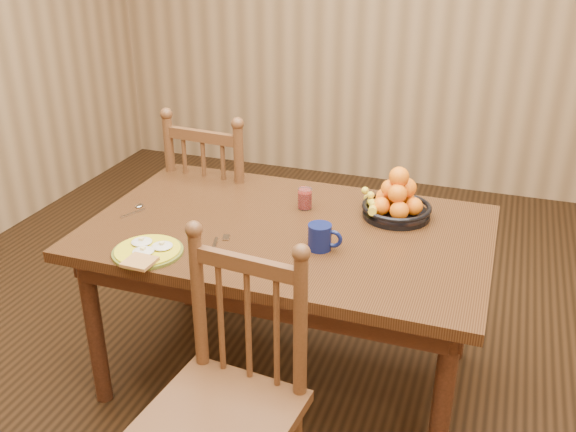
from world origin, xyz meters
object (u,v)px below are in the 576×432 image
(dining_table, at_px, (288,246))
(breakfast_plate, at_px, (147,251))
(coffee_mug, at_px, (321,237))
(chair_far, at_px, (223,210))
(chair_near, at_px, (227,403))
(fruit_bowl, at_px, (396,201))

(dining_table, bearing_deg, breakfast_plate, -137.38)
(coffee_mug, bearing_deg, breakfast_plate, -157.14)
(chair_far, relative_size, coffee_mug, 7.76)
(chair_far, bearing_deg, coffee_mug, 141.58)
(breakfast_plate, relative_size, coffee_mug, 2.17)
(breakfast_plate, bearing_deg, chair_near, -37.70)
(chair_near, bearing_deg, chair_far, 120.57)
(dining_table, distance_m, breakfast_plate, 0.58)
(chair_near, bearing_deg, fruit_bowl, 77.32)
(coffee_mug, bearing_deg, fruit_bowl, 61.13)
(breakfast_plate, bearing_deg, coffee_mug, 22.86)
(chair_far, distance_m, breakfast_plate, 0.99)
(dining_table, bearing_deg, chair_far, 134.91)
(breakfast_plate, distance_m, coffee_mug, 0.65)
(chair_near, xyz_separation_m, coffee_mug, (0.12, 0.62, 0.32))
(breakfast_plate, bearing_deg, fruit_bowl, 38.12)
(coffee_mug, xyz_separation_m, fruit_bowl, (0.21, 0.38, 0.02))
(chair_far, relative_size, fruit_bowl, 3.20)
(dining_table, relative_size, chair_near, 1.61)
(chair_near, relative_size, breakfast_plate, 3.44)
(chair_far, distance_m, coffee_mug, 1.05)
(chair_far, height_order, fruit_bowl, chair_far)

